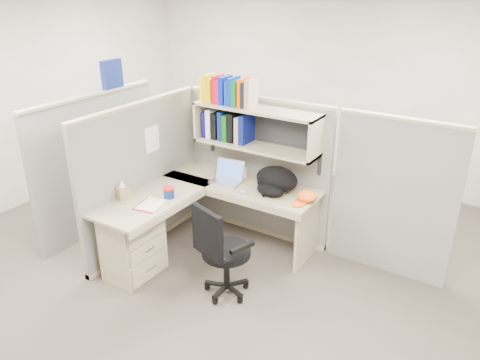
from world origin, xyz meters
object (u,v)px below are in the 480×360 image
Objects in this scene: desk at (162,229)px; task_chair at (223,265)px; laptop at (226,172)px; backpack at (274,181)px; snack_canister at (169,192)px.

task_chair is (0.79, -0.07, -0.10)m from desk.
backpack is (0.58, 0.04, 0.02)m from laptop.
backpack is at bearing 88.01° from task_chair.
task_chair is at bearing -15.78° from snack_canister.
snack_canister is at bearing -163.04° from backpack.
task_chair is at bearing -5.24° from desk.
laptop is at bearing 66.79° from snack_canister.
snack_canister reaches higher than desk.
backpack reaches higher than snack_canister.
backpack is at bearing -3.43° from laptop.
snack_canister is 0.96m from task_chair.
desk is 3.83× the size of backpack.
task_chair reaches higher than desk.
backpack is 1.08m from snack_canister.
desk is at bearing -82.75° from snack_canister.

